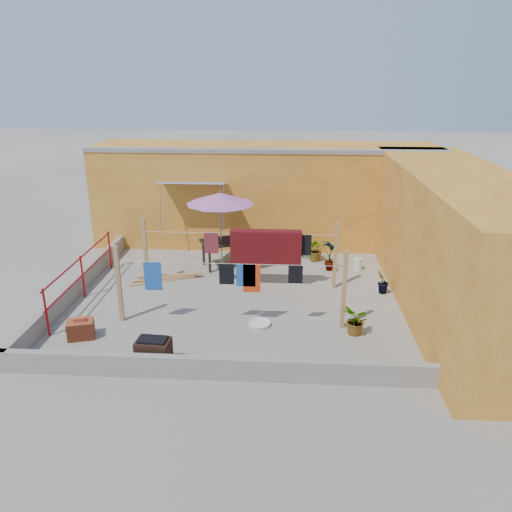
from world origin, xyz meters
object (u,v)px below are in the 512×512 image
at_px(outdoor_table, 231,242).
at_px(green_hose, 307,255).
at_px(brazier, 154,352).
at_px(plant_back_a, 316,249).
at_px(water_jug_b, 358,264).
at_px(patio_umbrella, 220,199).
at_px(brick_stack, 81,329).
at_px(water_jug_a, 381,286).
at_px(white_basin, 260,323).

relative_size(outdoor_table, green_hose, 3.93).
distance_m(brazier, plant_back_a, 6.92).
relative_size(outdoor_table, brazier, 2.80).
distance_m(outdoor_table, brazier, 5.54).
bearing_deg(water_jug_b, brazier, -130.62).
bearing_deg(patio_umbrella, plant_back_a, 16.36).
distance_m(patio_umbrella, green_hose, 3.45).
bearing_deg(brick_stack, plant_back_a, 43.96).
bearing_deg(brazier, green_hose, 63.66).
height_order(outdoor_table, brick_stack, outdoor_table).
bearing_deg(brick_stack, green_hose, 47.42).
bearing_deg(green_hose, water_jug_b, -36.94).
distance_m(outdoor_table, plant_back_a, 2.61).
bearing_deg(water_jug_b, water_jug_a, -74.55).
bearing_deg(brick_stack, water_jug_b, 34.35).
xyz_separation_m(water_jug_a, water_jug_b, (-0.41, 1.48, 0.03)).
relative_size(patio_umbrella, brazier, 3.55).
bearing_deg(plant_back_a, brick_stack, -136.04).
distance_m(outdoor_table, green_hose, 2.56).
relative_size(patio_umbrella, plant_back_a, 3.40).
distance_m(brazier, green_hose, 7.15).
bearing_deg(brazier, brick_stack, 152.47).
relative_size(brazier, plant_back_a, 0.96).
distance_m(water_jug_b, plant_back_a, 1.36).
xyz_separation_m(outdoor_table, water_jug_b, (3.68, -0.11, -0.55)).
bearing_deg(white_basin, brick_stack, -168.16).
height_order(white_basin, green_hose, white_basin).
bearing_deg(white_basin, patio_umbrella, 110.63).
height_order(brick_stack, white_basin, brick_stack).
height_order(brick_stack, water_jug_a, brick_stack).
bearing_deg(green_hose, outdoor_table, -157.34).
bearing_deg(patio_umbrella, brick_stack, -120.27).
distance_m(patio_umbrella, outdoor_table, 1.39).
bearing_deg(outdoor_table, brick_stack, -121.27).
distance_m(patio_umbrella, water_jug_b, 4.37).
bearing_deg(green_hose, brazier, -116.34).
relative_size(patio_umbrella, outdoor_table, 1.27).
xyz_separation_m(brazier, water_jug_b, (4.58, 5.34, -0.11)).
bearing_deg(patio_umbrella, outdoor_table, 44.49).
bearing_deg(water_jug_a, brick_stack, -156.93).
relative_size(white_basin, green_hose, 1.05).
height_order(patio_umbrella, brick_stack, patio_umbrella).
relative_size(water_jug_b, green_hose, 0.79).
distance_m(patio_umbrella, brazier, 5.54).
distance_m(brazier, water_jug_b, 7.03).
height_order(brazier, water_jug_b, brazier).
distance_m(brick_stack, plant_back_a, 7.30).
relative_size(brick_stack, white_basin, 1.26).
bearing_deg(water_jug_b, plant_back_a, 149.69).
relative_size(white_basin, plant_back_a, 0.72).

